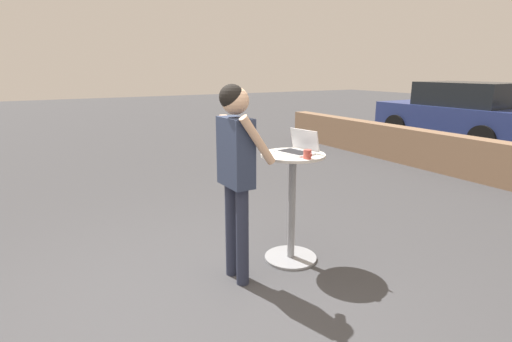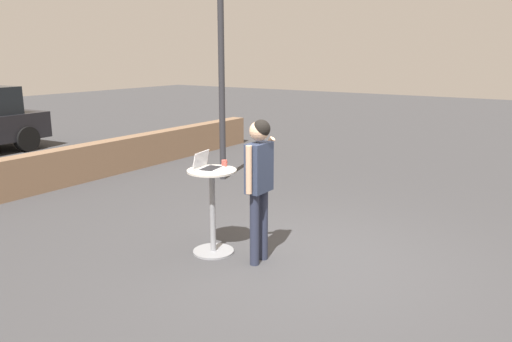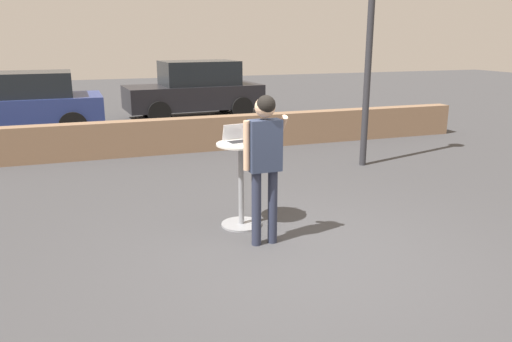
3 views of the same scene
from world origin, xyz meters
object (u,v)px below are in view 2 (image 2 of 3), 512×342
object	(u,v)px
cafe_table	(213,207)
street_lamp	(221,22)
standing_person	(259,173)
coffee_mug	(224,163)
laptop	(207,165)

from	to	relation	value
cafe_table	street_lamp	world-z (taller)	street_lamp
standing_person	street_lamp	xyz separation A→B (m)	(3.00, 2.85, 1.93)
coffee_mug	street_lamp	distance (m)	4.09
coffee_mug	standing_person	distance (m)	0.65
standing_person	street_lamp	size ratio (longest dim) A/B	0.36
cafe_table	standing_person	size ratio (longest dim) A/B	0.62
standing_person	cafe_table	bearing A→B (deg)	96.82
laptop	standing_person	xyz separation A→B (m)	(0.08, -0.70, -0.02)
laptop	cafe_table	bearing A→B (deg)	-82.70
cafe_table	standing_person	world-z (taller)	standing_person
standing_person	street_lamp	distance (m)	4.57
coffee_mug	street_lamp	size ratio (longest dim) A/B	0.02
coffee_mug	street_lamp	bearing A→B (deg)	38.02
coffee_mug	standing_person	size ratio (longest dim) A/B	0.06
coffee_mug	standing_person	xyz separation A→B (m)	(-0.16, -0.63, -0.01)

